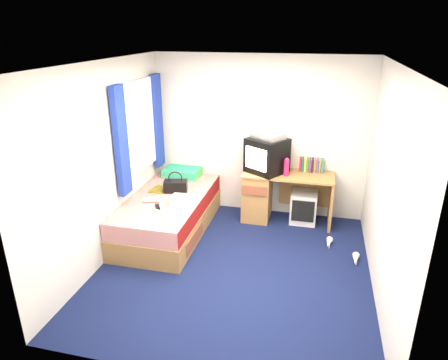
% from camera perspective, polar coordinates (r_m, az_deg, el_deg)
% --- Properties ---
extents(ground, '(3.40, 3.40, 0.00)m').
position_cam_1_polar(ground, '(4.99, 1.48, -12.34)').
color(ground, '#0C1438').
rests_on(ground, ground).
extents(room_shell, '(3.40, 3.40, 3.40)m').
position_cam_1_polar(room_shell, '(4.36, 1.66, 3.78)').
color(room_shell, white).
rests_on(room_shell, ground).
extents(bed, '(1.01, 2.00, 0.54)m').
position_cam_1_polar(bed, '(5.72, -7.85, -4.80)').
color(bed, '#AC7E47').
rests_on(bed, ground).
extents(pillow, '(0.58, 0.38, 0.12)m').
position_cam_1_polar(pillow, '(6.31, -5.97, 1.12)').
color(pillow, teal).
rests_on(pillow, bed).
extents(desk, '(1.30, 0.55, 0.75)m').
position_cam_1_polar(desk, '(6.02, 6.45, -1.92)').
color(desk, '#AC7E47').
rests_on(desk, ground).
extents(storage_cube, '(0.38, 0.38, 0.47)m').
position_cam_1_polar(storage_cube, '(6.07, 11.28, -3.79)').
color(storage_cube, silver).
rests_on(storage_cube, ground).
extents(crt_tv, '(0.68, 0.66, 0.50)m').
position_cam_1_polar(crt_tv, '(5.82, 6.12, 3.52)').
color(crt_tv, black).
rests_on(crt_tv, desk).
extents(vcr, '(0.53, 0.50, 0.08)m').
position_cam_1_polar(vcr, '(5.74, 6.26, 6.31)').
color(vcr, silver).
rests_on(vcr, crt_tv).
extents(book_row, '(0.34, 0.13, 0.20)m').
position_cam_1_polar(book_row, '(5.98, 12.36, 2.11)').
color(book_row, maroon).
rests_on(book_row, desk).
extents(picture_frame, '(0.06, 0.12, 0.14)m').
position_cam_1_polar(picture_frame, '(6.02, 13.44, 1.84)').
color(picture_frame, black).
rests_on(picture_frame, desk).
extents(pink_water_bottle, '(0.10, 0.10, 0.24)m').
position_cam_1_polar(pink_water_bottle, '(5.74, 8.90, 1.73)').
color(pink_water_bottle, '#E9215D').
rests_on(pink_water_bottle, desk).
extents(aerosol_can, '(0.05, 0.05, 0.17)m').
position_cam_1_polar(aerosol_can, '(5.87, 7.92, 1.89)').
color(aerosol_can, silver).
rests_on(aerosol_can, desk).
extents(handbag, '(0.36, 0.26, 0.30)m').
position_cam_1_polar(handbag, '(5.72, -6.92, -0.81)').
color(handbag, black).
rests_on(handbag, bed).
extents(towel, '(0.32, 0.28, 0.10)m').
position_cam_1_polar(towel, '(5.32, -5.89, -2.92)').
color(towel, white).
rests_on(towel, bed).
extents(magazine, '(0.24, 0.30, 0.01)m').
position_cam_1_polar(magazine, '(5.84, -9.28, -1.33)').
color(magazine, gold).
rests_on(magazine, bed).
extents(water_bottle, '(0.21, 0.14, 0.07)m').
position_cam_1_polar(water_bottle, '(5.44, -10.27, -2.79)').
color(water_bottle, silver).
rests_on(water_bottle, bed).
extents(colour_swatch_fan, '(0.22, 0.15, 0.01)m').
position_cam_1_polar(colour_swatch_fan, '(5.16, -9.33, -4.45)').
color(colour_swatch_fan, orange).
rests_on(colour_swatch_fan, bed).
extents(remote_control, '(0.12, 0.16, 0.02)m').
position_cam_1_polar(remote_control, '(5.28, -9.48, -3.79)').
color(remote_control, black).
rests_on(remote_control, bed).
extents(window_assembly, '(0.11, 1.42, 1.40)m').
position_cam_1_polar(window_assembly, '(5.68, -11.95, 7.11)').
color(window_assembly, silver).
rests_on(window_assembly, room_shell).
extents(white_heels, '(0.44, 0.56, 0.09)m').
position_cam_1_polar(white_heels, '(5.44, 16.45, -9.70)').
color(white_heels, silver).
rests_on(white_heels, ground).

